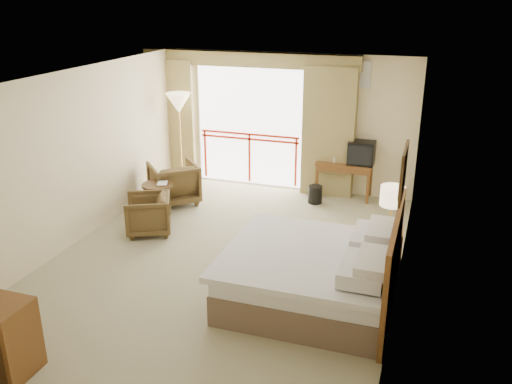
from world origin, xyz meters
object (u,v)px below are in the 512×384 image
(tv, at_px, (361,153))
(armchair_far, at_px, (175,202))
(side_table, at_px, (158,194))
(desk, at_px, (345,169))
(nightstand, at_px, (387,246))
(bed, at_px, (314,274))
(wastebasket, at_px, (315,194))
(table_lamp, at_px, (392,197))
(floor_lamp, at_px, (179,107))
(armchair_near, at_px, (149,232))

(tv, bearing_deg, armchair_far, -155.88)
(side_table, bearing_deg, desk, 34.89)
(nightstand, bearing_deg, tv, 102.96)
(bed, xyz_separation_m, wastebasket, (-0.75, 3.39, -0.21))
(table_lamp, distance_m, wastebasket, 2.70)
(bed, relative_size, wastebasket, 6.37)
(nightstand, xyz_separation_m, desk, (-1.09, 2.64, 0.26))
(table_lamp, bearing_deg, floor_lamp, 154.40)
(nightstand, bearing_deg, desk, 108.40)
(nightstand, distance_m, table_lamp, 0.76)
(nightstand, relative_size, table_lamp, 0.93)
(nightstand, bearing_deg, wastebasket, 122.46)
(table_lamp, relative_size, floor_lamp, 0.32)
(wastebasket, distance_m, armchair_near, 3.21)
(nightstand, height_order, table_lamp, table_lamp)
(table_lamp, xyz_separation_m, side_table, (-4.06, 0.53, -0.64))
(armchair_far, distance_m, armchair_near, 1.40)
(side_table, bearing_deg, table_lamp, -7.40)
(bed, relative_size, side_table, 3.58)
(table_lamp, bearing_deg, wastebasket, 127.21)
(armchair_near, xyz_separation_m, floor_lamp, (-0.48, 2.25, 1.65))
(bed, distance_m, side_table, 3.76)
(nightstand, bearing_deg, armchair_far, 158.82)
(table_lamp, distance_m, desk, 2.86)
(wastebasket, xyz_separation_m, floor_lamp, (-2.80, 0.05, 1.49))
(wastebasket, height_order, floor_lamp, floor_lamp)
(desk, relative_size, armchair_far, 1.25)
(armchair_near, distance_m, floor_lamp, 2.84)
(nightstand, distance_m, desk, 2.87)
(armchair_far, bearing_deg, table_lamp, 121.31)
(nightstand, xyz_separation_m, armchair_far, (-4.08, 1.26, -0.28))
(tv, relative_size, armchair_near, 0.68)
(bed, bearing_deg, armchair_near, 158.92)
(armchair_near, bearing_deg, desk, 108.92)
(floor_lamp, bearing_deg, table_lamp, -25.60)
(bed, distance_m, armchair_far, 4.18)
(bed, distance_m, floor_lamp, 5.10)
(tv, relative_size, floor_lamp, 0.25)
(nightstand, relative_size, armchair_far, 0.66)
(bed, xyz_separation_m, desk, (-0.29, 3.95, 0.17))
(nightstand, xyz_separation_m, tv, (-0.79, 2.59, 0.63))
(tv, bearing_deg, bed, -87.99)
(nightstand, relative_size, floor_lamp, 0.30)
(wastebasket, xyz_separation_m, armchair_near, (-2.32, -2.21, -0.17))
(nightstand, xyz_separation_m, side_table, (-4.06, 0.58, 0.12))
(nightstand, xyz_separation_m, armchair_near, (-3.87, -0.12, -0.28))
(side_table, bearing_deg, armchair_near, -74.83)
(desk, height_order, armchair_far, desk)
(bed, bearing_deg, nightstand, 58.55)
(table_lamp, height_order, desk, table_lamp)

